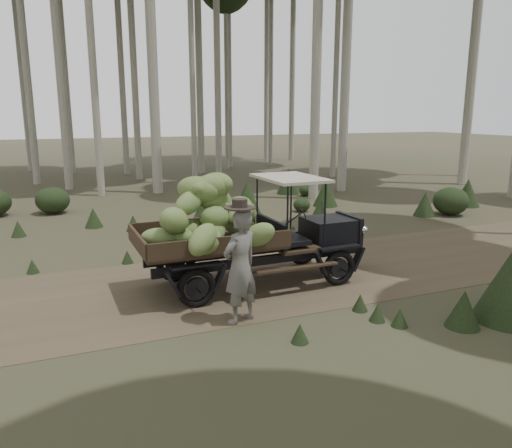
# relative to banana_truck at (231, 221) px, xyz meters

# --- Properties ---
(ground) EXTENTS (120.00, 120.00, 0.00)m
(ground) POSITION_rel_banana_truck_xyz_m (-1.56, 0.31, -1.34)
(ground) COLOR #473D2B
(ground) RESTS_ON ground
(dirt_track) EXTENTS (70.00, 4.00, 0.01)m
(dirt_track) POSITION_rel_banana_truck_xyz_m (-1.56, 0.31, -1.33)
(dirt_track) COLOR brown
(dirt_track) RESTS_ON ground
(banana_truck) EXTENTS (4.63, 2.19, 2.30)m
(banana_truck) POSITION_rel_banana_truck_xyz_m (0.00, 0.00, 0.00)
(banana_truck) COLOR black
(banana_truck) RESTS_ON ground
(farmer) EXTENTS (0.80, 0.69, 2.02)m
(farmer) POSITION_rel_banana_truck_xyz_m (-0.40, -1.51, -0.38)
(farmer) COLOR #62605A
(farmer) RESTS_ON ground
(undergrowth) EXTENTS (23.22, 18.76, 1.34)m
(undergrowth) POSITION_rel_banana_truck_xyz_m (1.16, 0.47, -0.82)
(undergrowth) COLOR #233319
(undergrowth) RESTS_ON ground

